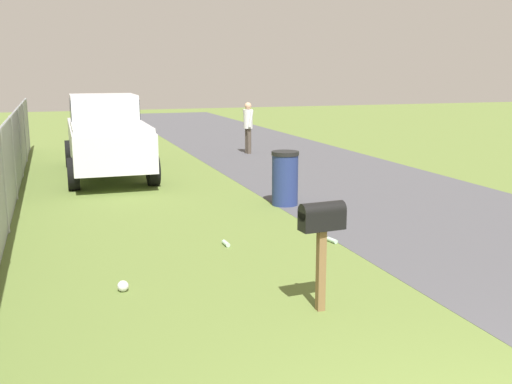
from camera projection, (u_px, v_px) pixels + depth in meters
name	position (u px, v px, depth m)	size (l,w,h in m)	color
road_asphalt	(469.00, 225.00, 10.61)	(60.00, 5.44, 0.01)	#47474C
mailbox	(322.00, 224.00, 6.66)	(0.24, 0.53, 1.29)	brown
pickup_truck	(106.00, 133.00, 15.66)	(5.49, 2.14, 2.09)	silver
trash_bin	(285.00, 178.00, 12.12)	(0.56, 0.56, 1.12)	navy
pedestrian	(248.00, 124.00, 19.57)	(0.48, 0.30, 1.69)	#4C4238
fence_section	(9.00, 165.00, 11.25)	(20.03, 0.07, 1.79)	#9EA3A8
litter_bottle_midfield_a	(332.00, 240.00, 9.55)	(0.07, 0.07, 0.22)	#B2D8BF
litter_bottle_far_scatter	(226.00, 243.00, 9.38)	(0.07, 0.07, 0.22)	#B2D8BF
litter_bag_midfield_b	(123.00, 286.00, 7.43)	(0.14, 0.14, 0.14)	silver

